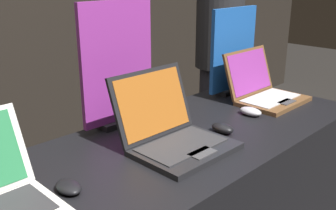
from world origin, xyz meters
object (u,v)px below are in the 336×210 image
at_px(laptop_middle, 172,131).
at_px(promo_stand_middle, 118,68).
at_px(mouse_middle, 223,128).
at_px(promo_stand_back, 233,53).
at_px(person_bystander, 218,57).
at_px(laptop_back, 264,89).
at_px(mouse_back, 251,111).
at_px(mouse_front, 68,187).

xyz_separation_m(laptop_middle, promo_stand_middle, (-0.00, 0.30, 0.18)).
relative_size(mouse_middle, promo_stand_back, 0.22).
relative_size(mouse_middle, person_bystander, 0.05).
bearing_deg(laptop_back, mouse_middle, -166.91).
bearing_deg(mouse_back, mouse_middle, -172.16).
height_order(laptop_back, person_bystander, person_bystander).
bearing_deg(promo_stand_middle, mouse_middle, -56.98).
bearing_deg(laptop_back, laptop_middle, -175.35).
xyz_separation_m(laptop_middle, person_bystander, (1.31, 0.81, -0.05)).
height_order(mouse_back, person_bystander, person_bystander).
distance_m(laptop_middle, promo_stand_back, 0.75).
distance_m(mouse_front, mouse_back, 0.90).
bearing_deg(promo_stand_back, mouse_middle, -147.22).
relative_size(laptop_middle, mouse_middle, 3.60).
bearing_deg(mouse_back, mouse_front, 179.12).
bearing_deg(laptop_middle, laptop_back, 4.65).
bearing_deg(promo_stand_middle, mouse_front, -144.72).
xyz_separation_m(mouse_middle, person_bystander, (1.08, 0.86, -0.01)).
relative_size(mouse_front, person_bystander, 0.06).
bearing_deg(person_bystander, mouse_middle, -141.40).
relative_size(laptop_middle, person_bystander, 0.20).
bearing_deg(promo_stand_middle, person_bystander, 21.39).
relative_size(mouse_middle, laptop_back, 0.28).
distance_m(laptop_back, promo_stand_back, 0.24).
relative_size(promo_stand_back, person_bystander, 0.25).
height_order(mouse_front, person_bystander, person_bystander).
bearing_deg(mouse_back, laptop_back, 18.76).
relative_size(promo_stand_middle, mouse_back, 4.83).
bearing_deg(mouse_front, promo_stand_back, 12.62).
distance_m(mouse_middle, promo_stand_middle, 0.47).
xyz_separation_m(promo_stand_back, person_bystander, (0.62, 0.57, -0.19)).
distance_m(laptop_back, person_bystander, 0.98).
relative_size(mouse_middle, mouse_back, 0.93).
xyz_separation_m(mouse_front, promo_stand_back, (1.12, 0.25, 0.19)).
bearing_deg(mouse_front, laptop_back, 3.07).
bearing_deg(promo_stand_back, promo_stand_middle, 175.66).
height_order(laptop_back, mouse_back, laptop_back).
bearing_deg(mouse_back, laptop_middle, 177.85).
height_order(mouse_middle, laptop_back, laptop_back).
bearing_deg(person_bystander, mouse_back, -135.22).
distance_m(mouse_back, person_bystander, 1.18).
bearing_deg(mouse_back, person_bystander, 44.78).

